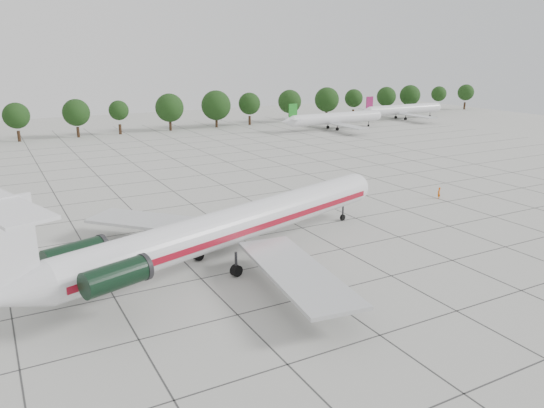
% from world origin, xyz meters
% --- Properties ---
extents(ground, '(260.00, 260.00, 0.00)m').
position_xyz_m(ground, '(0.00, 0.00, 0.00)').
color(ground, '#B2B2AA').
rests_on(ground, ground).
extents(apron_joints, '(170.00, 170.00, 0.02)m').
position_xyz_m(apron_joints, '(0.00, 15.00, 0.01)').
color(apron_joints, '#383838').
rests_on(apron_joints, ground).
extents(main_airliner, '(45.56, 34.83, 10.91)m').
position_xyz_m(main_airliner, '(-13.06, -6.08, 3.85)').
color(main_airliner, silver).
rests_on(main_airliner, ground).
extents(ground_crew, '(0.71, 0.60, 1.65)m').
position_xyz_m(ground_crew, '(24.11, 1.75, 0.83)').
color(ground_crew, '#D3570C').
rests_on(ground_crew, ground).
extents(bg_airliner_d, '(28.24, 27.20, 7.40)m').
position_xyz_m(bg_airliner_d, '(51.31, 65.99, 2.91)').
color(bg_airliner_d, silver).
rests_on(bg_airliner_d, ground).
extents(bg_airliner_e, '(28.24, 27.20, 7.40)m').
position_xyz_m(bg_airliner_e, '(82.46, 74.10, 2.91)').
color(bg_airliner_e, silver).
rests_on(bg_airliner_e, ground).
extents(tree_line, '(249.86, 8.44, 10.22)m').
position_xyz_m(tree_line, '(-11.68, 85.00, 5.98)').
color(tree_line, '#332114').
rests_on(tree_line, ground).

